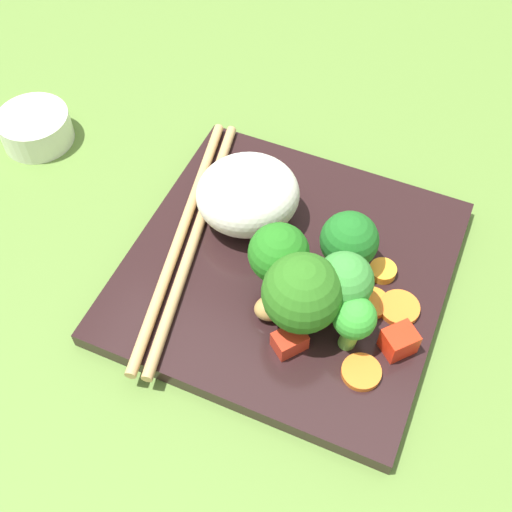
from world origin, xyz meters
TOP-DOWN VIEW (x-y plane):
  - ground_plane at (0.00, 0.00)cm, footprint 110.00×110.00cm
  - square_plate at (0.00, 0.00)cm, footprint 23.62×23.62cm
  - rice_mound at (-4.51, 3.09)cm, footprint 10.52×10.27cm
  - broccoli_floret_0 at (6.31, -4.39)cm, footprint 2.98×2.98cm
  - broccoli_floret_1 at (2.63, -4.49)cm, footprint 5.47×5.47cm
  - broccoli_floret_2 at (4.02, 1.61)cm, footprint 4.27×4.27cm
  - broccoli_floret_3 at (4.86, -2.37)cm, footprint 4.06×4.06cm
  - broccoli_floret_4 at (-0.08, -2.03)cm, footprint 4.31×4.31cm
  - carrot_slice_0 at (8.84, -0.56)cm, footprint 4.10×4.10cm
  - carrot_slice_1 at (6.83, 2.00)cm, footprint 2.22×2.22cm
  - carrot_slice_2 at (2.74, -0.35)cm, footprint 3.01×3.01cm
  - carrot_slice_3 at (7.82, -6.45)cm, footprint 3.37×3.37cm
  - carrot_slice_4 at (6.86, -0.90)cm, footprint 3.23×3.23cm
  - pepper_chunk_0 at (2.61, -6.38)cm, footprint 2.63×2.72cm
  - pepper_chunk_1 at (9.52, -3.63)cm, footprint 2.79×2.82cm
  - chicken_piece_2 at (0.80, 0.48)cm, footprint 3.19×3.09cm
  - chicken_piece_3 at (0.55, -4.42)cm, footprint 3.27×3.13cm
  - chopstick_pair at (-7.99, -0.63)cm, footprint 6.41×24.40cm
  - sauce_cup at (-26.05, 5.34)cm, footprint 6.32×6.32cm

SIDE VIEW (x-z plane):
  - ground_plane at x=0.00cm, z-range -2.00..0.00cm
  - square_plate at x=0.00cm, z-range 0.00..1.39cm
  - sauce_cup at x=-26.05cm, z-range 0.00..2.79cm
  - carrot_slice_4 at x=6.86cm, z-range 1.39..1.86cm
  - carrot_slice_3 at x=7.82cm, z-range 1.39..1.86cm
  - carrot_slice_0 at x=8.84cm, z-range 1.39..1.87cm
  - carrot_slice_2 at x=2.74cm, z-range 1.39..2.10cm
  - carrot_slice_1 at x=6.83cm, z-range 1.39..2.11cm
  - chopstick_pair at x=-7.99cm, z-range 1.39..2.21cm
  - pepper_chunk_0 at x=2.61cm, z-range 1.39..2.91cm
  - chicken_piece_2 at x=0.80cm, z-range 1.39..2.99cm
  - chicken_piece_3 at x=0.55cm, z-range 1.39..3.17cm
  - pepper_chunk_1 at x=9.52cm, z-range 1.39..3.34cm
  - rice_mound at x=-4.51cm, z-range 1.39..7.01cm
  - broccoli_floret_0 at x=6.31cm, z-range 1.97..6.67cm
  - broccoli_floret_2 at x=4.02cm, z-range 1.75..7.17cm
  - broccoli_floret_3 at x=4.86cm, z-range 2.23..8.24cm
  - broccoli_floret_4 at x=-0.08cm, z-range 2.22..8.52cm
  - broccoli_floret_1 at x=2.63cm, z-range 1.94..8.96cm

